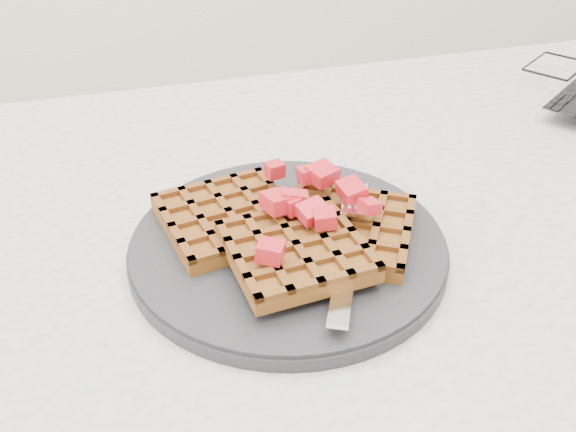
{
  "coord_description": "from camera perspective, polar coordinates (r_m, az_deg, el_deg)",
  "views": [
    {
      "loc": [
        -0.22,
        -0.44,
        1.1
      ],
      "look_at": [
        -0.09,
        -0.0,
        0.79
      ],
      "focal_mm": 40.0,
      "sensor_mm": 36.0,
      "label": 1
    }
  ],
  "objects": [
    {
      "name": "plate",
      "position": [
        0.57,
        0.0,
        -2.67
      ],
      "size": [
        0.28,
        0.28,
        0.02
      ],
      "primitive_type": "cylinder",
      "color": "black",
      "rests_on": "table"
    },
    {
      "name": "table",
      "position": [
        0.67,
        7.63,
        -9.39
      ],
      "size": [
        1.2,
        0.8,
        0.75
      ],
      "color": "silver",
      "rests_on": "ground"
    },
    {
      "name": "strawberry_pile",
      "position": [
        0.54,
        0.0,
        1.23
      ],
      "size": [
        0.15,
        0.15,
        0.02
      ],
      "primitive_type": null,
      "color": "maroon",
      "rests_on": "waffles"
    },
    {
      "name": "waffles",
      "position": [
        0.55,
        0.13,
        -1.3
      ],
      "size": [
        0.24,
        0.2,
        0.03
      ],
      "color": "brown",
      "rests_on": "plate"
    },
    {
      "name": "fork",
      "position": [
        0.54,
        5.39,
        -2.99
      ],
      "size": [
        0.1,
        0.17,
        0.02
      ],
      "primitive_type": null,
      "rotation": [
        0.0,
        0.0,
        -0.45
      ],
      "color": "silver",
      "rests_on": "plate"
    }
  ]
}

